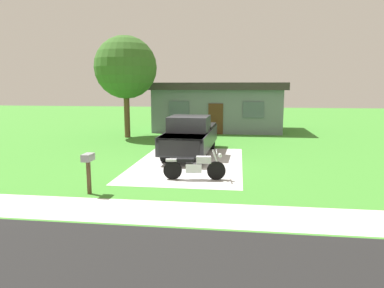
{
  "coord_description": "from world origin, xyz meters",
  "views": [
    {
      "loc": [
        2.1,
        -14.75,
        3.31
      ],
      "look_at": [
        0.18,
        -0.33,
        0.9
      ],
      "focal_mm": 33.17,
      "sensor_mm": 36.0,
      "label": 1
    }
  ],
  "objects_px": {
    "shade_tree": "(126,68)",
    "mailbox": "(88,163)",
    "motorcycle": "(195,166)",
    "neighbor_house": "(218,106)",
    "pickup_truck": "(191,135)"
  },
  "relations": [
    {
      "from": "pickup_truck",
      "to": "neighbor_house",
      "type": "bearing_deg",
      "value": 85.92
    },
    {
      "from": "mailbox",
      "to": "shade_tree",
      "type": "bearing_deg",
      "value": 102.27
    },
    {
      "from": "motorcycle",
      "to": "pickup_truck",
      "type": "xyz_separation_m",
      "value": [
        -0.77,
        4.58,
        0.48
      ]
    },
    {
      "from": "motorcycle",
      "to": "neighbor_house",
      "type": "relative_size",
      "value": 0.23
    },
    {
      "from": "pickup_truck",
      "to": "shade_tree",
      "type": "bearing_deg",
      "value": 132.95
    },
    {
      "from": "shade_tree",
      "to": "mailbox",
      "type": "bearing_deg",
      "value": -77.73
    },
    {
      "from": "shade_tree",
      "to": "neighbor_house",
      "type": "distance_m",
      "value": 7.7
    },
    {
      "from": "pickup_truck",
      "to": "mailbox",
      "type": "relative_size",
      "value": 4.51
    },
    {
      "from": "motorcycle",
      "to": "shade_tree",
      "type": "distance_m",
      "value": 11.93
    },
    {
      "from": "shade_tree",
      "to": "motorcycle",
      "type": "bearing_deg",
      "value": -60.17
    },
    {
      "from": "motorcycle",
      "to": "neighbor_house",
      "type": "distance_m",
      "value": 14.5
    },
    {
      "from": "motorcycle",
      "to": "neighbor_house",
      "type": "xyz_separation_m",
      "value": [
        -0.06,
        14.44,
        1.32
      ]
    },
    {
      "from": "pickup_truck",
      "to": "shade_tree",
      "type": "relative_size",
      "value": 0.89
    },
    {
      "from": "pickup_truck",
      "to": "shade_tree",
      "type": "height_order",
      "value": "shade_tree"
    },
    {
      "from": "mailbox",
      "to": "shade_tree",
      "type": "xyz_separation_m",
      "value": [
        -2.58,
        11.89,
        3.43
      ]
    }
  ]
}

